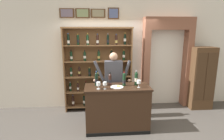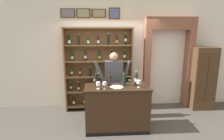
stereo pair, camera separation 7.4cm
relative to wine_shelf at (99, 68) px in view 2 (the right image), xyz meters
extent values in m
cube|color=#47423D|center=(0.34, -1.15, -1.21)|extent=(14.00, 14.00, 0.02)
cube|color=silver|center=(0.34, 0.31, 0.45)|extent=(12.00, 0.16, 3.30)
cube|color=#4C331E|center=(-0.81, 0.21, 1.45)|extent=(0.39, 0.02, 0.25)
cube|color=slate|center=(-0.81, 0.20, 1.45)|extent=(0.31, 0.01, 0.20)
cube|color=#4C331E|center=(-0.39, 0.21, 1.45)|extent=(0.38, 0.02, 0.25)
cube|color=gray|center=(-0.39, 0.20, 1.45)|extent=(0.31, 0.01, 0.20)
cube|color=#4C331E|center=(0.03, 0.21, 1.45)|extent=(0.39, 0.02, 0.23)
cube|color=gray|center=(0.03, 0.20, 1.45)|extent=(0.31, 0.01, 0.18)
cube|color=#4C331E|center=(0.44, 0.21, 1.45)|extent=(0.30, 0.02, 0.30)
cube|color=#4F6097|center=(0.44, 0.20, 1.45)|extent=(0.24, 0.01, 0.24)
cube|color=brown|center=(-0.90, -0.04, -0.06)|extent=(0.03, 0.32, 2.29)
cube|color=brown|center=(0.90, -0.04, -0.06)|extent=(0.03, 0.32, 2.29)
cube|color=brown|center=(0.00, 0.11, -0.06)|extent=(1.83, 0.02, 2.29)
cube|color=brown|center=(0.00, -0.04, -1.08)|extent=(1.77, 0.30, 0.03)
cylinder|color=black|center=(-0.71, -0.06, -0.95)|extent=(0.07, 0.07, 0.25)
sphere|color=black|center=(-0.71, -0.06, -0.82)|extent=(0.07, 0.07, 0.07)
cylinder|color=black|center=(-0.71, -0.06, -0.79)|extent=(0.02, 0.02, 0.07)
cylinder|color=navy|center=(-0.71, -0.06, -0.76)|extent=(0.03, 0.03, 0.03)
cylinder|color=silver|center=(-0.71, -0.06, -0.97)|extent=(0.07, 0.07, 0.08)
cylinder|color=black|center=(-0.41, -0.05, -0.95)|extent=(0.07, 0.07, 0.25)
sphere|color=black|center=(-0.41, -0.05, -0.82)|extent=(0.07, 0.07, 0.07)
cylinder|color=black|center=(-0.41, -0.05, -0.79)|extent=(0.03, 0.03, 0.07)
cylinder|color=#B79338|center=(-0.41, -0.05, -0.76)|extent=(0.04, 0.04, 0.03)
cylinder|color=silver|center=(-0.41, -0.05, -0.96)|extent=(0.07, 0.07, 0.08)
cylinder|color=black|center=(-0.17, -0.01, -0.96)|extent=(0.07, 0.07, 0.23)
sphere|color=black|center=(-0.17, -0.01, -0.84)|extent=(0.07, 0.07, 0.07)
cylinder|color=black|center=(-0.17, -0.01, -0.81)|extent=(0.03, 0.03, 0.07)
cylinder|color=#99999E|center=(-0.17, -0.01, -0.79)|extent=(0.03, 0.03, 0.03)
cylinder|color=beige|center=(-0.17, -0.01, -0.99)|extent=(0.07, 0.07, 0.07)
cylinder|color=black|center=(0.18, -0.04, -0.95)|extent=(0.07, 0.07, 0.24)
sphere|color=black|center=(0.18, -0.04, -0.82)|extent=(0.07, 0.07, 0.07)
cylinder|color=black|center=(0.18, -0.04, -0.79)|extent=(0.03, 0.03, 0.08)
cylinder|color=#B79338|center=(0.18, -0.04, -0.76)|extent=(0.03, 0.03, 0.03)
cylinder|color=silver|center=(0.18, -0.04, -0.94)|extent=(0.07, 0.07, 0.08)
cylinder|color=black|center=(0.44, -0.05, -0.96)|extent=(0.07, 0.07, 0.23)
sphere|color=black|center=(0.44, -0.05, -0.84)|extent=(0.07, 0.07, 0.07)
cylinder|color=black|center=(0.44, -0.05, -0.81)|extent=(0.03, 0.03, 0.08)
cylinder|color=black|center=(0.44, -0.05, -0.78)|extent=(0.03, 0.03, 0.03)
cylinder|color=silver|center=(0.44, -0.05, -0.98)|extent=(0.07, 0.07, 0.07)
cylinder|color=black|center=(0.75, -0.04, -0.95)|extent=(0.07, 0.07, 0.24)
sphere|color=black|center=(0.75, -0.04, -0.83)|extent=(0.07, 0.07, 0.07)
cylinder|color=black|center=(0.75, -0.04, -0.80)|extent=(0.03, 0.03, 0.07)
cylinder|color=navy|center=(0.75, -0.04, -0.78)|extent=(0.03, 0.03, 0.03)
cylinder|color=beige|center=(0.75, -0.04, -0.98)|extent=(0.07, 0.07, 0.08)
cube|color=brown|center=(0.00, -0.04, -0.66)|extent=(1.77, 0.30, 0.02)
cylinder|color=black|center=(-0.78, -0.02, -0.55)|extent=(0.06, 0.06, 0.20)
sphere|color=black|center=(-0.78, -0.02, -0.44)|extent=(0.06, 0.06, 0.06)
cylinder|color=black|center=(-0.78, -0.02, -0.42)|extent=(0.03, 0.03, 0.07)
cylinder|color=#99999E|center=(-0.78, -0.02, -0.39)|extent=(0.03, 0.03, 0.03)
cylinder|color=silver|center=(-0.78, -0.02, -0.55)|extent=(0.06, 0.06, 0.06)
cylinder|color=black|center=(-0.56, -0.06, -0.55)|extent=(0.06, 0.06, 0.19)
sphere|color=black|center=(-0.56, -0.06, -0.45)|extent=(0.06, 0.06, 0.06)
cylinder|color=black|center=(-0.56, -0.06, -0.41)|extent=(0.02, 0.02, 0.08)
cylinder|color=#B79338|center=(-0.56, -0.06, -0.38)|extent=(0.03, 0.03, 0.03)
cylinder|color=silver|center=(-0.56, -0.06, -0.56)|extent=(0.06, 0.06, 0.06)
cylinder|color=black|center=(-0.35, -0.05, -0.55)|extent=(0.06, 0.06, 0.20)
sphere|color=black|center=(-0.35, -0.05, -0.44)|extent=(0.06, 0.06, 0.06)
cylinder|color=black|center=(-0.35, -0.05, -0.41)|extent=(0.03, 0.03, 0.08)
cylinder|color=maroon|center=(-0.35, -0.05, -0.38)|extent=(0.03, 0.03, 0.03)
cylinder|color=black|center=(-0.35, -0.05, -0.55)|extent=(0.06, 0.06, 0.06)
cylinder|color=black|center=(-0.13, -0.03, -0.55)|extent=(0.06, 0.06, 0.19)
sphere|color=black|center=(-0.13, -0.03, -0.45)|extent=(0.06, 0.06, 0.06)
cylinder|color=black|center=(-0.13, -0.03, -0.42)|extent=(0.03, 0.03, 0.08)
cylinder|color=black|center=(-0.13, -0.03, -0.39)|extent=(0.03, 0.03, 0.03)
cylinder|color=silver|center=(-0.13, -0.03, -0.55)|extent=(0.06, 0.06, 0.06)
cylinder|color=black|center=(0.13, -0.05, -0.55)|extent=(0.06, 0.06, 0.20)
sphere|color=black|center=(0.13, -0.05, -0.44)|extent=(0.06, 0.06, 0.06)
cylinder|color=black|center=(0.13, -0.05, -0.42)|extent=(0.03, 0.03, 0.06)
cylinder|color=black|center=(0.13, -0.05, -0.40)|extent=(0.03, 0.03, 0.03)
cylinder|color=beige|center=(0.13, -0.05, -0.58)|extent=(0.06, 0.06, 0.06)
cylinder|color=black|center=(0.34, -0.07, -0.55)|extent=(0.06, 0.06, 0.19)
sphere|color=black|center=(0.34, -0.07, -0.45)|extent=(0.06, 0.06, 0.06)
cylinder|color=black|center=(0.34, -0.07, -0.42)|extent=(0.03, 0.03, 0.07)
cylinder|color=maroon|center=(0.34, -0.07, -0.40)|extent=(0.03, 0.03, 0.03)
cylinder|color=beige|center=(0.34, -0.07, -0.55)|extent=(0.06, 0.06, 0.06)
cylinder|color=black|center=(0.55, -0.03, -0.55)|extent=(0.06, 0.06, 0.20)
sphere|color=black|center=(0.55, -0.03, -0.44)|extent=(0.06, 0.06, 0.06)
cylinder|color=black|center=(0.55, -0.03, -0.41)|extent=(0.02, 0.02, 0.08)
cylinder|color=#99999E|center=(0.55, -0.03, -0.38)|extent=(0.03, 0.03, 0.03)
cylinder|color=tan|center=(0.55, -0.03, -0.57)|extent=(0.06, 0.06, 0.06)
cylinder|color=black|center=(0.76, -0.03, -0.55)|extent=(0.06, 0.06, 0.20)
sphere|color=black|center=(0.76, -0.03, -0.45)|extent=(0.06, 0.06, 0.06)
cylinder|color=black|center=(0.76, -0.03, -0.41)|extent=(0.03, 0.03, 0.07)
cylinder|color=#99999E|center=(0.76, -0.03, -0.39)|extent=(0.03, 0.03, 0.03)
cylinder|color=tan|center=(0.76, -0.03, -0.55)|extent=(0.06, 0.06, 0.06)
cube|color=brown|center=(0.00, -0.04, -0.23)|extent=(1.77, 0.30, 0.02)
cylinder|color=#19381E|center=(-0.74, -0.01, -0.12)|extent=(0.07, 0.07, 0.20)
sphere|color=#19381E|center=(-0.74, -0.01, -0.02)|extent=(0.07, 0.07, 0.07)
cylinder|color=#19381E|center=(-0.74, -0.01, 0.02)|extent=(0.03, 0.03, 0.08)
cylinder|color=maroon|center=(-0.74, -0.01, 0.05)|extent=(0.03, 0.03, 0.03)
cylinder|color=silver|center=(-0.74, -0.01, -0.13)|extent=(0.07, 0.07, 0.06)
cylinder|color=black|center=(-0.51, -0.04, -0.12)|extent=(0.07, 0.07, 0.20)
sphere|color=black|center=(-0.51, -0.04, -0.02)|extent=(0.07, 0.07, 0.07)
cylinder|color=black|center=(-0.51, -0.04, 0.01)|extent=(0.03, 0.03, 0.06)
cylinder|color=black|center=(-0.51, -0.04, 0.03)|extent=(0.03, 0.03, 0.03)
cylinder|color=tan|center=(-0.51, -0.04, -0.12)|extent=(0.07, 0.07, 0.06)
cylinder|color=black|center=(-0.24, -0.06, -0.12)|extent=(0.07, 0.07, 0.19)
sphere|color=black|center=(-0.24, -0.06, -0.02)|extent=(0.07, 0.07, 0.07)
cylinder|color=black|center=(-0.24, -0.06, 0.00)|extent=(0.03, 0.03, 0.06)
cylinder|color=#B79338|center=(-0.24, -0.06, 0.02)|extent=(0.03, 0.03, 0.03)
cylinder|color=black|center=(-0.24, -0.06, -0.13)|extent=(0.07, 0.07, 0.06)
cylinder|color=black|center=(-0.02, -0.06, -0.12)|extent=(0.07, 0.07, 0.19)
sphere|color=black|center=(-0.02, -0.06, -0.02)|extent=(0.07, 0.07, 0.07)
cylinder|color=black|center=(-0.02, -0.06, 0.01)|extent=(0.03, 0.03, 0.08)
cylinder|color=#B79338|center=(-0.02, -0.06, 0.04)|extent=(0.04, 0.04, 0.03)
cylinder|color=tan|center=(-0.02, -0.06, -0.14)|extent=(0.07, 0.07, 0.06)
cylinder|color=#19381E|center=(0.23, -0.07, -0.13)|extent=(0.07, 0.07, 0.19)
sphere|color=#19381E|center=(0.23, -0.07, -0.03)|extent=(0.07, 0.07, 0.07)
cylinder|color=#19381E|center=(0.23, -0.07, 0.00)|extent=(0.03, 0.03, 0.06)
cylinder|color=#B79338|center=(0.23, -0.07, 0.02)|extent=(0.04, 0.04, 0.03)
cylinder|color=black|center=(0.23, -0.07, -0.15)|extent=(0.07, 0.07, 0.06)
cylinder|color=#19381E|center=(0.51, -0.07, -0.13)|extent=(0.07, 0.07, 0.18)
sphere|color=#19381E|center=(0.51, -0.07, -0.03)|extent=(0.07, 0.07, 0.07)
cylinder|color=#19381E|center=(0.51, -0.07, 0.00)|extent=(0.03, 0.03, 0.08)
cylinder|color=navy|center=(0.51, -0.07, 0.04)|extent=(0.03, 0.03, 0.03)
cylinder|color=tan|center=(0.51, -0.07, -0.13)|extent=(0.07, 0.07, 0.06)
cylinder|color=#19381E|center=(0.78, -0.05, -0.13)|extent=(0.07, 0.07, 0.19)
sphere|color=#19381E|center=(0.78, -0.05, -0.02)|extent=(0.07, 0.07, 0.07)
cylinder|color=#19381E|center=(0.78, -0.05, 0.00)|extent=(0.03, 0.03, 0.06)
cylinder|color=navy|center=(0.78, -0.05, 0.02)|extent=(0.03, 0.03, 0.03)
cylinder|color=silver|center=(0.78, -0.05, -0.15)|extent=(0.07, 0.07, 0.06)
cube|color=brown|center=(0.00, -0.04, 0.19)|extent=(1.77, 0.30, 0.02)
cylinder|color=black|center=(-0.71, -0.01, 0.31)|extent=(0.07, 0.07, 0.21)
sphere|color=black|center=(-0.71, -0.01, 0.42)|extent=(0.07, 0.07, 0.07)
cylinder|color=black|center=(-0.71, -0.01, 0.46)|extent=(0.03, 0.03, 0.08)
cylinder|color=black|center=(-0.71, -0.01, 0.49)|extent=(0.03, 0.03, 0.03)
cylinder|color=silver|center=(-0.71, -0.01, 0.29)|extent=(0.07, 0.07, 0.07)
cylinder|color=black|center=(-0.35, -0.05, 0.31)|extent=(0.07, 0.07, 0.21)
sphere|color=black|center=(-0.35, -0.05, 0.42)|extent=(0.07, 0.07, 0.07)
cylinder|color=black|center=(-0.35, -0.05, 0.45)|extent=(0.03, 0.03, 0.08)
cylinder|color=black|center=(-0.35, -0.05, 0.48)|extent=(0.03, 0.03, 0.03)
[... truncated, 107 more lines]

